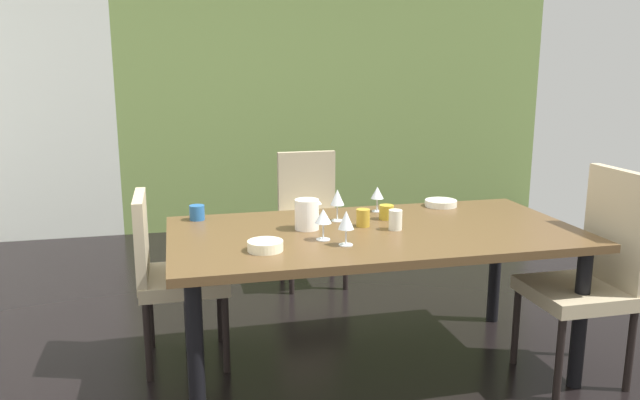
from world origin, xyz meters
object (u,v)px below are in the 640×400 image
at_px(wine_glass_near_window, 346,221).
at_px(pitcher_rear, 307,214).
at_px(cup_east, 363,218).
at_px(wine_glass_west, 337,198).
at_px(dining_table, 375,244).
at_px(chair_right_near, 593,269).
at_px(wine_glass_center, 323,217).
at_px(cup_left, 386,212).
at_px(chair_left_far, 169,269).
at_px(serving_bowl_corner, 265,246).
at_px(wine_glass_right, 377,193).
at_px(serving_bowl_north, 441,203).
at_px(cup_south, 395,220).
at_px(cup_front, 197,213).
at_px(chair_head_far, 310,210).

xyz_separation_m(wine_glass_near_window, pitcher_rear, (-0.11, 0.31, -0.04)).
bearing_deg(cup_east, wine_glass_west, 125.64).
bearing_deg(dining_table, chair_right_near, -17.25).
xyz_separation_m(chair_right_near, wine_glass_center, (-1.31, 0.20, 0.29)).
relative_size(cup_left, pitcher_rear, 0.50).
distance_m(dining_table, chair_right_near, 1.07).
bearing_deg(wine_glass_west, chair_right_near, -24.61).
xyz_separation_m(chair_left_far, serving_bowl_corner, (0.42, -0.54, 0.25)).
relative_size(chair_right_near, wine_glass_west, 6.25).
bearing_deg(chair_left_far, cup_east, 76.05).
relative_size(wine_glass_right, serving_bowl_corner, 0.89).
bearing_deg(wine_glass_center, wine_glass_near_window, -53.83).
relative_size(wine_glass_west, cup_left, 2.20).
distance_m(dining_table, serving_bowl_north, 0.68).
bearing_deg(cup_south, wine_glass_west, 134.99).
relative_size(wine_glass_near_window, pitcher_rear, 1.06).
bearing_deg(cup_south, cup_front, 155.70).
distance_m(chair_head_far, wine_glass_right, 1.09).
height_order(wine_glass_right, wine_glass_near_window, wine_glass_near_window).
bearing_deg(chair_head_far, serving_bowl_north, 119.00).
bearing_deg(cup_left, chair_right_near, -29.51).
relative_size(cup_left, cup_front, 0.97).
height_order(wine_glass_right, serving_bowl_north, wine_glass_right).
height_order(cup_east, pitcher_rear, pitcher_rear).
height_order(cup_south, pitcher_rear, pitcher_rear).
relative_size(dining_table, chair_left_far, 2.22).
bearing_deg(chair_right_near, cup_front, 68.87).
height_order(dining_table, wine_glass_west, wine_glass_west).
bearing_deg(cup_south, dining_table, 167.46).
distance_m(serving_bowl_north, cup_south, 0.61).
xyz_separation_m(dining_table, cup_south, (0.10, -0.02, 0.12)).
distance_m(dining_table, chair_head_far, 1.41).
bearing_deg(chair_head_far, wine_glass_near_window, 83.21).
bearing_deg(pitcher_rear, chair_head_far, 76.93).
height_order(wine_glass_west, serving_bowl_corner, wine_glass_west).
bearing_deg(pitcher_rear, wine_glass_west, 33.52).
bearing_deg(dining_table, cup_south, -12.54).
bearing_deg(wine_glass_right, dining_table, -109.93).
xyz_separation_m(serving_bowl_north, cup_east, (-0.57, -0.33, 0.03)).
bearing_deg(chair_head_far, cup_east, 89.13).
xyz_separation_m(wine_glass_near_window, wine_glass_center, (-0.08, 0.11, -0.00)).
xyz_separation_m(wine_glass_west, cup_south, (0.23, -0.23, -0.07)).
bearing_deg(dining_table, cup_left, 56.49).
xyz_separation_m(serving_bowl_north, cup_front, (-1.37, -0.00, 0.02)).
bearing_deg(wine_glass_right, cup_east, -120.62).
height_order(wine_glass_near_window, serving_bowl_corner, wine_glass_near_window).
distance_m(chair_right_near, serving_bowl_north, 0.89).
xyz_separation_m(wine_glass_center, pitcher_rear, (-0.03, 0.20, -0.03)).
relative_size(wine_glass_right, pitcher_rear, 0.93).
distance_m(chair_left_far, wine_glass_center, 0.90).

